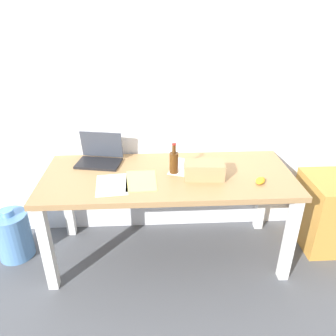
{
  "coord_description": "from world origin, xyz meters",
  "views": [
    {
      "loc": [
        -0.11,
        -2.08,
        1.85
      ],
      "look_at": [
        0.0,
        0.0,
        0.79
      ],
      "focal_mm": 34.67,
      "sensor_mm": 36.0,
      "label": 1
    }
  ],
  "objects_px": {
    "cardboard_box": "(204,170)",
    "water_cooler_jug": "(13,235)",
    "desk": "(168,185)",
    "laptop_left": "(100,156)",
    "filing_cabinet": "(327,212)",
    "computer_mouse": "(260,181)",
    "beer_bottle": "(174,162)"
  },
  "relations": [
    {
      "from": "beer_bottle",
      "to": "cardboard_box",
      "type": "bearing_deg",
      "value": -22.73
    },
    {
      "from": "beer_bottle",
      "to": "water_cooler_jug",
      "type": "relative_size",
      "value": 0.53
    },
    {
      "from": "desk",
      "to": "cardboard_box",
      "type": "xyz_separation_m",
      "value": [
        0.25,
        -0.07,
        0.15
      ]
    },
    {
      "from": "laptop_left",
      "to": "computer_mouse",
      "type": "height_order",
      "value": "laptop_left"
    },
    {
      "from": "beer_bottle",
      "to": "computer_mouse",
      "type": "xyz_separation_m",
      "value": [
        0.59,
        -0.18,
        -0.07
      ]
    },
    {
      "from": "cardboard_box",
      "to": "filing_cabinet",
      "type": "height_order",
      "value": "cardboard_box"
    },
    {
      "from": "desk",
      "to": "water_cooler_jug",
      "type": "xyz_separation_m",
      "value": [
        -1.24,
        0.05,
        -0.45
      ]
    },
    {
      "from": "beer_bottle",
      "to": "computer_mouse",
      "type": "distance_m",
      "value": 0.62
    },
    {
      "from": "desk",
      "to": "cardboard_box",
      "type": "bearing_deg",
      "value": -14.51
    },
    {
      "from": "computer_mouse",
      "to": "filing_cabinet",
      "type": "xyz_separation_m",
      "value": [
        0.7,
        0.24,
        -0.45
      ]
    },
    {
      "from": "cardboard_box",
      "to": "computer_mouse",
      "type": "bearing_deg",
      "value": -14.15
    },
    {
      "from": "desk",
      "to": "beer_bottle",
      "type": "height_order",
      "value": "beer_bottle"
    },
    {
      "from": "computer_mouse",
      "to": "water_cooler_jug",
      "type": "height_order",
      "value": "computer_mouse"
    },
    {
      "from": "desk",
      "to": "cardboard_box",
      "type": "relative_size",
      "value": 6.53
    },
    {
      "from": "computer_mouse",
      "to": "filing_cabinet",
      "type": "relative_size",
      "value": 0.17
    },
    {
      "from": "desk",
      "to": "beer_bottle",
      "type": "bearing_deg",
      "value": 26.92
    },
    {
      "from": "laptop_left",
      "to": "filing_cabinet",
      "type": "distance_m",
      "value": 1.91
    },
    {
      "from": "desk",
      "to": "filing_cabinet",
      "type": "relative_size",
      "value": 2.99
    },
    {
      "from": "cardboard_box",
      "to": "water_cooler_jug",
      "type": "relative_size",
      "value": 0.63
    },
    {
      "from": "desk",
      "to": "cardboard_box",
      "type": "height_order",
      "value": "cardboard_box"
    },
    {
      "from": "cardboard_box",
      "to": "desk",
      "type": "bearing_deg",
      "value": 165.49
    },
    {
      "from": "desk",
      "to": "filing_cabinet",
      "type": "xyz_separation_m",
      "value": [
        1.33,
        0.08,
        -0.34
      ]
    },
    {
      "from": "desk",
      "to": "filing_cabinet",
      "type": "distance_m",
      "value": 1.37
    },
    {
      "from": "laptop_left",
      "to": "cardboard_box",
      "type": "distance_m",
      "value": 0.82
    },
    {
      "from": "laptop_left",
      "to": "filing_cabinet",
      "type": "relative_size",
      "value": 0.6
    },
    {
      "from": "laptop_left",
      "to": "water_cooler_jug",
      "type": "relative_size",
      "value": 0.83
    },
    {
      "from": "computer_mouse",
      "to": "water_cooler_jug",
      "type": "xyz_separation_m",
      "value": [
        -1.87,
        0.21,
        -0.56
      ]
    },
    {
      "from": "desk",
      "to": "laptop_left",
      "type": "height_order",
      "value": "laptop_left"
    },
    {
      "from": "water_cooler_jug",
      "to": "laptop_left",
      "type": "bearing_deg",
      "value": 13.56
    },
    {
      "from": "laptop_left",
      "to": "computer_mouse",
      "type": "relative_size",
      "value": 3.64
    },
    {
      "from": "computer_mouse",
      "to": "cardboard_box",
      "type": "xyz_separation_m",
      "value": [
        -0.38,
        0.1,
        0.04
      ]
    },
    {
      "from": "laptop_left",
      "to": "filing_cabinet",
      "type": "xyz_separation_m",
      "value": [
        1.84,
        -0.14,
        -0.49
      ]
    }
  ]
}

